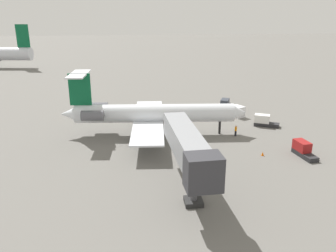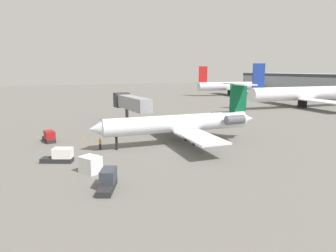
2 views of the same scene
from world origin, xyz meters
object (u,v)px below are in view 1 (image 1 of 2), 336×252
regional_jet (149,113)px  baggage_tug_trailing (225,104)px  baggage_tug_spare (264,121)px  ground_crew_marshaller (236,131)px  cargo_container_uld (237,111)px  traffic_cone_near (263,154)px  jet_bridge (190,150)px  baggage_tug_lead (303,150)px

regional_jet → baggage_tug_trailing: 20.34m
baggage_tug_spare → ground_crew_marshaller: bearing=124.8°
cargo_container_uld → regional_jet: bearing=115.6°
ground_crew_marshaller → traffic_cone_near: (-7.67, -1.46, -0.58)m
cargo_container_uld → jet_bridge: bearing=153.7°
regional_jet → ground_crew_marshaller: size_ratio=16.64×
ground_crew_marshaller → baggage_tug_lead: 10.58m
cargo_container_uld → ground_crew_marshaller: bearing=162.4°
baggage_tug_spare → traffic_cone_near: baggage_tug_spare is taller
baggage_tug_trailing → regional_jet: bearing=130.7°
baggage_tug_lead → cargo_container_uld: size_ratio=1.45×
jet_bridge → traffic_cone_near: size_ratio=28.00×
ground_crew_marshaller → traffic_cone_near: 7.83m
baggage_tug_spare → traffic_cone_near: bearing=159.1°
jet_bridge → baggage_tug_spare: 26.25m
baggage_tug_lead → baggage_tug_trailing: bearing=10.8°
jet_bridge → traffic_cone_near: 15.02m
baggage_tug_lead → baggage_tug_trailing: same height
baggage_tug_lead → regional_jet: bearing=62.7°
cargo_container_uld → traffic_cone_near: 17.45m
regional_jet → baggage_tug_lead: regional_jet is taller
baggage_tug_trailing → baggage_tug_spare: same height
baggage_tug_lead → baggage_tug_trailing: 23.73m
baggage_tug_lead → baggage_tug_spare: (12.31, 0.76, 0.00)m
ground_crew_marshaller → cargo_container_uld: (9.69, -3.08, 0.12)m
baggage_tug_spare → cargo_container_uld: size_ratio=1.46×
jet_bridge → baggage_tug_lead: jet_bridge is taller
ground_crew_marshaller → traffic_cone_near: size_ratio=3.07×
regional_jet → baggage_tug_lead: size_ratio=6.74×
cargo_container_uld → traffic_cone_near: size_ratio=5.24×
ground_crew_marshaller → cargo_container_uld: size_ratio=0.59×
jet_bridge → baggage_tug_trailing: size_ratio=3.65×
baggage_tug_spare → cargo_container_uld: bearing=27.5°
jet_bridge → baggage_tug_lead: (8.26, -16.56, -4.11)m
jet_bridge → baggage_tug_trailing: 34.07m
baggage_tug_trailing → traffic_cone_near: (-22.83, 0.84, -0.56)m
jet_bridge → traffic_cone_near: jet_bridge is taller
jet_bridge → cargo_container_uld: 29.39m
cargo_container_uld → traffic_cone_near: (-17.36, 1.63, -0.70)m
traffic_cone_near → baggage_tug_lead: bearing=-95.3°
jet_bridge → cargo_container_uld: jet_bridge is taller
jet_bridge → cargo_container_uld: size_ratio=5.34×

